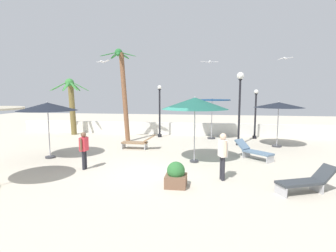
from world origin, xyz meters
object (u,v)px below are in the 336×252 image
at_px(lamp_post_0, 240,97).
at_px(guest_1, 84,147).
at_px(lamp_post_2, 160,110).
at_px(lounge_chair_2, 253,151).
at_px(patio_umbrella_4, 212,103).
at_px(lamp_post_1, 255,113).
at_px(lounge_chair_1, 139,142).
at_px(guest_0, 223,152).
at_px(seagull_1, 209,62).
at_px(lounge_chair_0, 306,181).
at_px(seagull_0, 103,62).
at_px(seagull_2, 285,58).
at_px(planter, 176,175).
at_px(palm_tree_0, 71,99).
at_px(patio_umbrella_0, 48,107).
at_px(patio_umbrella_3, 195,103).
at_px(patio_umbrella_2, 279,105).
at_px(palm_tree_1, 123,86).

height_order(lamp_post_0, guest_1, lamp_post_0).
bearing_deg(lamp_post_2, lounge_chair_2, -45.37).
xyz_separation_m(patio_umbrella_4, lamp_post_1, (2.91, 0.49, -0.69)).
relative_size(lamp_post_0, lounge_chair_1, 2.27).
distance_m(guest_0, seagull_1, 8.98).
bearing_deg(seagull_1, lamp_post_0, -34.72).
relative_size(lamp_post_1, lounge_chair_0, 1.70).
height_order(seagull_0, seagull_2, seagull_2).
distance_m(seagull_1, planter, 10.15).
bearing_deg(lounge_chair_1, seagull_0, 146.42).
relative_size(lamp_post_2, seagull_2, 4.26).
height_order(patio_umbrella_4, seagull_0, seagull_0).
xyz_separation_m(seagull_0, seagull_1, (6.47, 1.48, 0.03)).
height_order(guest_0, seagull_2, seagull_2).
bearing_deg(lounge_chair_0, palm_tree_0, 142.64).
bearing_deg(lamp_post_0, seagull_1, 145.28).
height_order(lamp_post_2, lounge_chair_1, lamp_post_2).
relative_size(lounge_chair_1, seagull_1, 1.66).
distance_m(palm_tree_0, seagull_2, 15.20).
bearing_deg(seagull_0, guest_1, -75.92).
bearing_deg(lounge_chair_1, planter, -63.96).
bearing_deg(seagull_0, lamp_post_1, 15.97).
height_order(lamp_post_1, planter, lamp_post_1).
bearing_deg(patio_umbrella_0, patio_umbrella_4, 40.91).
distance_m(lamp_post_0, lamp_post_1, 3.04).
height_order(patio_umbrella_3, guest_0, patio_umbrella_3).
distance_m(patio_umbrella_2, lounge_chair_1, 8.22).
bearing_deg(palm_tree_1, planter, -61.24).
distance_m(palm_tree_1, lounge_chair_1, 4.13).
height_order(patio_umbrella_0, lounge_chair_1, patio_umbrella_0).
height_order(patio_umbrella_4, seagull_1, seagull_1).
bearing_deg(palm_tree_0, seagull_0, -35.84).
distance_m(patio_umbrella_2, guest_0, 7.54).
height_order(lounge_chair_0, lounge_chair_1, lounge_chair_0).
distance_m(patio_umbrella_0, seagull_2, 14.66).
height_order(palm_tree_1, guest_0, palm_tree_1).
relative_size(patio_umbrella_2, lamp_post_2, 0.76).
bearing_deg(patio_umbrella_0, patio_umbrella_3, 2.17).
bearing_deg(palm_tree_1, lounge_chair_1, -54.81).
bearing_deg(guest_1, seagull_2, 41.93).
height_order(patio_umbrella_2, patio_umbrella_3, patio_umbrella_3).
distance_m(patio_umbrella_4, lounge_chair_2, 6.11).
bearing_deg(patio_umbrella_0, lamp_post_1, 34.02).
bearing_deg(seagull_2, lamp_post_0, -139.59).
distance_m(patio_umbrella_0, patio_umbrella_3, 6.90).
relative_size(lamp_post_1, guest_0, 1.96).
relative_size(patio_umbrella_3, lamp_post_2, 0.81).
height_order(patio_umbrella_0, seagull_2, seagull_2).
distance_m(patio_umbrella_0, guest_0, 8.42).
relative_size(palm_tree_1, planter, 6.87).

